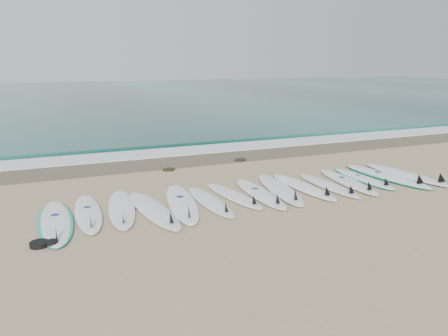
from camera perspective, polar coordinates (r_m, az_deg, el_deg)
name	(u,v)px	position (r m, az deg, el deg)	size (l,w,h in m)	color
ground	(258,195)	(10.35, 4.52, -3.52)	(120.00, 120.00, 0.00)	tan
ocean	(94,95)	(41.63, -16.61, 9.07)	(120.00, 55.00, 0.03)	#19564C
wet_sand_band	(200,159)	(13.99, -3.16, 1.14)	(120.00, 1.80, 0.01)	brown
foam_band	(186,151)	(15.29, -4.93, 2.25)	(120.00, 1.40, 0.04)	silver
wave_crest	(174,143)	(16.69, -6.52, 3.30)	(120.00, 1.00, 0.10)	#19564C
surfboard_0	(55,222)	(9.10, -21.15, -6.58)	(0.69, 2.72, 0.34)	white
surfboard_1	(88,213)	(9.36, -17.31, -5.66)	(0.63, 2.56, 0.33)	white
surfboard_2	(122,209)	(9.45, -13.22, -5.19)	(0.91, 2.72, 0.34)	white
surfboard_3	(154,210)	(9.22, -9.07, -5.45)	(0.84, 2.80, 0.35)	white
surfboard_4	(182,203)	(9.58, -5.48, -4.57)	(1.07, 2.95, 0.37)	white
surfboard_5	(211,202)	(9.66, -1.71, -4.42)	(0.55, 2.40, 0.31)	white
surfboard_6	(235,196)	(10.07, 1.43, -3.66)	(0.77, 2.37, 0.30)	white
surfboard_7	(261,194)	(10.26, 4.80, -3.34)	(0.69, 2.63, 0.33)	white
surfboard_8	(281,189)	(10.64, 7.40, -2.76)	(1.06, 2.87, 0.36)	white
surfboard_9	(304,187)	(10.93, 10.44, -2.44)	(0.63, 2.63, 0.33)	white
surfboard_10	(329,186)	(11.19, 13.61, -2.25)	(0.52, 2.41, 0.31)	white
surfboard_11	(349,182)	(11.66, 15.96, -1.73)	(0.84, 2.66, 0.34)	white
surfboard_12	(364,179)	(12.13, 17.82, -1.33)	(0.59, 2.33, 0.29)	white
surfboard_13	(387,176)	(12.55, 20.52, -1.00)	(0.96, 2.95, 0.37)	white
surfboard_14	(408,175)	(12.89, 22.95, -0.81)	(0.85, 2.94, 0.37)	white
seaweed_near	(169,169)	(12.68, -7.25, -0.16)	(0.38, 0.30, 0.07)	black
seaweed_far	(240,160)	(13.78, 2.14, 1.10)	(0.41, 0.32, 0.08)	black
leash_coil	(42,244)	(8.16, -22.66, -9.10)	(0.46, 0.36, 0.11)	black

